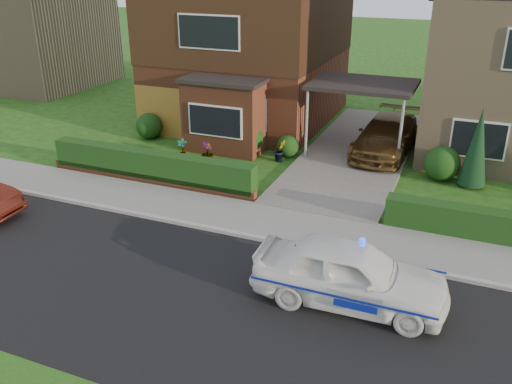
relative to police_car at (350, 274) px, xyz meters
The scene contains 21 objects.
ground 2.42m from the police_car, 148.64° to the right, with size 120.00×120.00×0.00m, color #174612.
road 2.42m from the police_car, 148.64° to the right, with size 60.00×6.00×0.02m, color black.
kerb 2.78m from the police_car, 136.78° to the left, with size 60.00×0.16×0.12m, color #9E9993.
sidewalk 3.57m from the police_car, 124.17° to the left, with size 60.00×2.00×0.10m, color slate.
driveway 10.02m from the police_car, 101.36° to the left, with size 3.80×12.00×0.12m, color #666059.
house_left 15.20m from the police_car, 121.39° to the left, with size 7.50×9.53×7.25m.
carport_link 10.14m from the police_car, 101.41° to the left, with size 3.80×3.00×2.77m.
garage_door 13.46m from the police_car, 139.39° to the left, with size 2.20×0.10×2.10m, color olive.
dwarf_wall 8.80m from the police_car, 152.18° to the left, with size 7.70×0.25×0.36m, color brown.
hedge_left 8.88m from the police_car, 151.32° to the left, with size 7.50×0.55×0.90m, color #123611.
shrub_left_far 13.36m from the police_car, 141.59° to the left, with size 1.08×1.08×1.08m, color #123611.
shrub_left_mid 10.06m from the police_car, 126.39° to the left, with size 1.32×1.32×1.32m, color #123611.
shrub_left_near 9.47m from the police_car, 117.48° to the left, with size 0.84×0.84×0.84m, color #123611.
shrub_right_near 8.29m from the police_car, 81.46° to the left, with size 1.20×1.20×1.20m, color #123611.
conifer_a 8.33m from the police_car, 74.42° to the left, with size 0.90×0.90×2.60m, color black.
neighbour_left 26.56m from the police_car, 146.03° to the left, with size 6.50×7.00×5.20m, color tan.
police_car is the anchor object (origin of this frame).
driveway_car 9.97m from the police_car, 95.57° to the left, with size 1.91×4.70×1.36m, color brown.
potted_plant_a 10.43m from the police_car, 140.01° to the left, with size 0.40×0.27×0.75m, color gray.
potted_plant_b 8.99m from the police_car, 119.81° to the left, with size 0.37×0.46×0.83m, color gray.
potted_plant_c 9.51m from the police_car, 136.23° to the left, with size 0.45×0.45×0.81m, color gray.
Camera 1 is at (3.92, -8.88, 7.12)m, focal length 38.00 mm.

